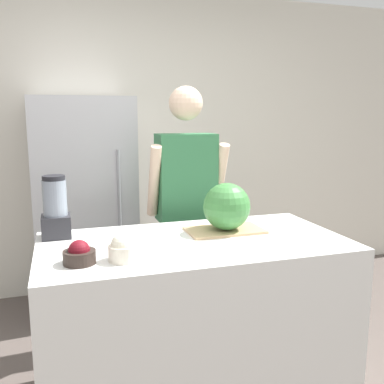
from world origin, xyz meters
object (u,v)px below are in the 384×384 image
at_px(watermelon, 227,207).
at_px(bowl_cherries, 79,254).
at_px(refrigerator, 85,205).
at_px(blender, 55,210).
at_px(person, 186,210).
at_px(bowl_cream, 123,249).

bearing_deg(watermelon, bowl_cherries, -160.28).
bearing_deg(refrigerator, blender, -101.07).
xyz_separation_m(person, bowl_cherries, (-0.76, -0.89, 0.04)).
bearing_deg(blender, person, 26.53).
relative_size(bowl_cream, blender, 0.40).
distance_m(watermelon, blender, 0.93).
bearing_deg(bowl_cherries, refrigerator, 85.67).
xyz_separation_m(person, blender, (-0.85, -0.43, 0.15)).
distance_m(bowl_cream, blender, 0.57).
height_order(refrigerator, bowl_cherries, refrigerator).
bearing_deg(person, refrigerator, 133.95).
bearing_deg(blender, watermelon, -10.91).
xyz_separation_m(refrigerator, watermelon, (0.70, -1.26, 0.20)).
relative_size(bowl_cherries, bowl_cream, 1.07).
height_order(refrigerator, blender, refrigerator).
distance_m(refrigerator, person, 0.92).
height_order(watermelon, blender, blender).
bearing_deg(refrigerator, bowl_cherries, -94.33).
distance_m(person, bowl_cream, 1.07).
bearing_deg(blender, refrigerator, 78.93).
bearing_deg(watermelon, blender, 169.09).
xyz_separation_m(person, bowl_cream, (-0.57, -0.91, 0.05)).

